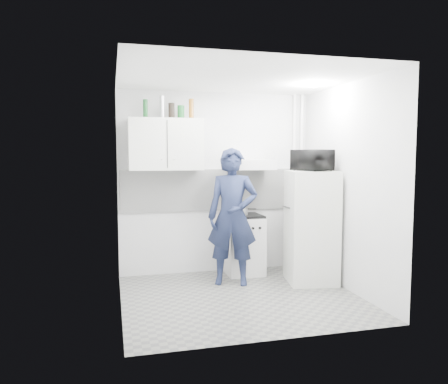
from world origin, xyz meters
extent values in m
plane|color=slate|center=(0.00, 0.00, 0.00)|extent=(2.80, 2.80, 0.00)
plane|color=white|center=(0.00, 0.00, 2.60)|extent=(2.80, 2.80, 0.00)
plane|color=silver|center=(0.00, 1.25, 1.30)|extent=(2.80, 0.00, 2.80)
plane|color=silver|center=(-1.40, 0.00, 1.30)|extent=(0.00, 2.60, 2.60)
plane|color=silver|center=(1.40, 0.00, 1.30)|extent=(0.00, 2.60, 2.60)
imported|color=#1A213D|center=(0.05, 0.57, 0.90)|extent=(0.76, 0.62, 1.80)
cube|color=white|center=(0.35, 1.00, 0.41)|extent=(0.52, 0.52, 0.82)
cube|color=white|center=(1.10, 0.39, 0.75)|extent=(0.71, 0.71, 1.50)
cube|color=black|center=(0.35, 1.00, 0.84)|extent=(0.49, 0.49, 0.03)
cylinder|color=silver|center=(0.31, 0.99, 0.91)|extent=(0.18, 0.18, 0.10)
imported|color=black|center=(1.10, 0.39, 1.64)|extent=(0.58, 0.47, 0.28)
cylinder|color=#144C1E|center=(-1.02, 1.07, 2.32)|extent=(0.06, 0.06, 0.25)
cylinder|color=silver|center=(-0.79, 1.07, 2.35)|extent=(0.07, 0.07, 0.30)
cylinder|color=black|center=(-0.67, 1.07, 2.30)|extent=(0.08, 0.08, 0.21)
cylinder|color=#144C1E|center=(-0.54, 1.07, 2.29)|extent=(0.09, 0.09, 0.18)
cylinder|color=brown|center=(-0.39, 1.07, 2.34)|extent=(0.07, 0.07, 0.27)
cube|color=white|center=(-0.75, 1.07, 1.85)|extent=(1.00, 0.35, 0.70)
cube|color=white|center=(0.45, 1.00, 1.57)|extent=(0.60, 0.50, 0.14)
cube|color=white|center=(0.00, 1.24, 1.20)|extent=(2.74, 0.03, 0.60)
cylinder|color=white|center=(1.30, 1.17, 1.30)|extent=(0.05, 0.05, 2.60)
cylinder|color=white|center=(1.18, 1.17, 1.30)|extent=(0.04, 0.04, 2.60)
cylinder|color=white|center=(1.00, 0.20, 2.57)|extent=(0.10, 0.10, 0.02)
camera|label=1|loc=(-1.47, -4.91, 1.72)|focal=35.00mm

